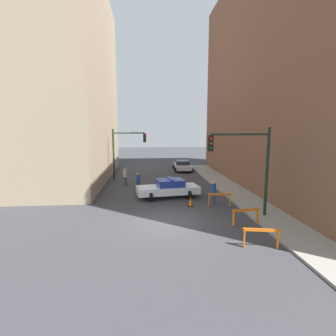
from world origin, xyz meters
name	(u,v)px	position (x,y,z in m)	size (l,w,h in m)	color
ground_plane	(167,222)	(0.00, 0.00, 0.00)	(120.00, 120.00, 0.00)	#38383D
sidewalk_right	(273,218)	(6.20, 0.00, 0.06)	(2.40, 44.00, 0.12)	gray
building_corner_left	(35,83)	(-12.00, 14.00, 9.77)	(14.00, 20.00, 19.54)	tan
building_right	(315,73)	(13.40, 8.00, 9.90)	(12.00, 28.00, 19.80)	brown
traffic_light_near	(248,159)	(4.73, 0.43, 3.53)	(3.64, 0.35, 5.20)	black
traffic_light_far	(124,147)	(-3.30, 13.03, 3.40)	(3.44, 0.35, 5.20)	black
police_car	(168,188)	(0.56, 5.43, 0.72)	(4.91, 2.78, 1.52)	white
parked_car_near	(182,166)	(3.44, 17.96, 0.67)	(2.37, 4.36, 1.31)	silver
pedestrian_crossing	(138,182)	(-1.81, 7.40, 0.86)	(0.44, 0.44, 1.66)	#382D23
pedestrian_corner	(125,177)	(-3.03, 9.92, 0.86)	(0.48, 0.48, 1.66)	#474C66
pedestrian_sidewalk	(213,192)	(3.52, 3.34, 0.86)	(0.51, 0.51, 1.66)	#474C66
barrier_front	(261,235)	(3.87, -3.53, 0.62)	(1.58, 0.44, 0.90)	orange
barrier_mid	(246,214)	(4.27, -0.70, 0.62)	(1.59, 0.37, 0.90)	orange
barrier_back	(220,197)	(3.83, 2.82, 0.62)	(1.60, 0.32, 0.90)	orange
traffic_cone	(191,202)	(1.86, 2.99, 0.32)	(0.36, 0.36, 0.66)	black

